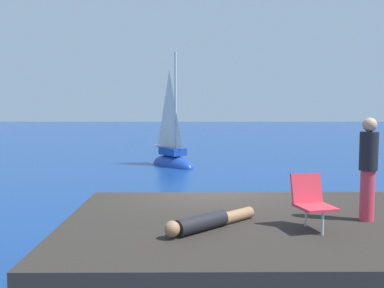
% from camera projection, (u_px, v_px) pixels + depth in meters
% --- Properties ---
extents(ground_plane, '(160.00, 160.00, 0.00)m').
position_uv_depth(ground_plane, '(216.00, 235.00, 9.46)').
color(ground_plane, navy).
extents(shore_ledge, '(6.87, 4.41, 1.06)m').
position_uv_depth(shore_ledge, '(280.00, 252.00, 6.78)').
color(shore_ledge, '#2D2823').
rests_on(shore_ledge, ground).
extents(boulder_seaward, '(1.34, 1.45, 0.86)m').
position_uv_depth(boulder_seaward, '(307.00, 239.00, 9.13)').
color(boulder_seaward, '#312322').
rests_on(boulder_seaward, ground).
extents(boulder_inland, '(1.58, 1.54, 0.83)m').
position_uv_depth(boulder_inland, '(267.00, 237.00, 9.28)').
color(boulder_inland, '#272624').
rests_on(boulder_inland, ground).
extents(sailboat_near, '(2.74, 3.20, 6.04)m').
position_uv_depth(sailboat_near, '(173.00, 159.00, 20.75)').
color(sailboat_near, '#193D99').
rests_on(sailboat_near, ground).
extents(person_sunbather, '(1.38, 1.30, 0.25)m').
position_uv_depth(person_sunbather, '(208.00, 222.00, 6.17)').
color(person_sunbather, black).
rests_on(person_sunbather, shore_ledge).
extents(person_standing, '(0.28, 0.28, 1.62)m').
position_uv_depth(person_standing, '(369.00, 166.00, 6.59)').
color(person_standing, '#DB384C').
rests_on(person_standing, shore_ledge).
extents(beach_chair, '(0.61, 0.69, 0.80)m').
position_uv_depth(beach_chair, '(312.00, 199.00, 6.16)').
color(beach_chair, '#E03342').
rests_on(beach_chair, shore_ledge).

